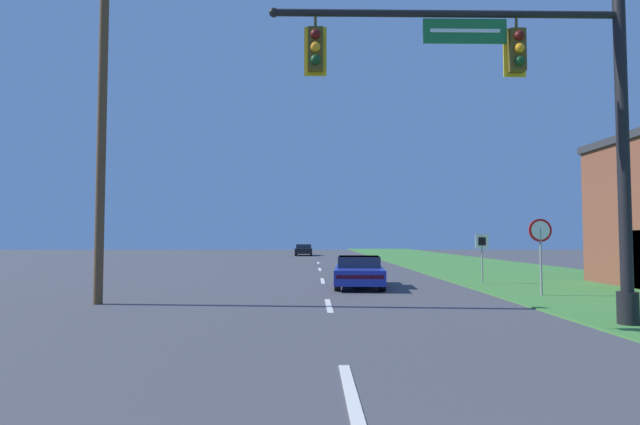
# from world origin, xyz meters

# --- Properties ---
(grass_verge_right) EXTENTS (10.00, 110.00, 0.04)m
(grass_verge_right) POSITION_xyz_m (10.50, 30.00, 0.02)
(grass_verge_right) COLOR #428438
(grass_verge_right) RESTS_ON ground
(road_center_line) EXTENTS (0.16, 34.80, 0.01)m
(road_center_line) POSITION_xyz_m (0.00, 22.00, 0.01)
(road_center_line) COLOR silver
(road_center_line) RESTS_ON ground
(signal_mast) EXTENTS (8.06, 0.47, 7.75)m
(signal_mast) POSITION_xyz_m (4.53, 10.64, 4.65)
(signal_mast) COLOR black
(signal_mast) RESTS_ON grass_verge_right
(car_ahead) EXTENTS (2.16, 4.57, 1.19)m
(car_ahead) POSITION_xyz_m (1.36, 19.36, 0.60)
(car_ahead) COLOR black
(car_ahead) RESTS_ON ground
(far_car) EXTENTS (1.82, 4.31, 1.19)m
(far_car) POSITION_xyz_m (-1.35, 53.66, 0.60)
(far_car) COLOR black
(far_car) RESTS_ON ground
(stop_sign) EXTENTS (0.76, 0.07, 2.50)m
(stop_sign) POSITION_xyz_m (7.03, 16.10, 1.86)
(stop_sign) COLOR gray
(stop_sign) RESTS_ON grass_verge_right
(route_sign_post) EXTENTS (0.55, 0.06, 2.03)m
(route_sign_post) POSITION_xyz_m (6.59, 20.47, 1.53)
(route_sign_post) COLOR gray
(route_sign_post) RESTS_ON grass_verge_right
(utility_pole_near) EXTENTS (1.80, 0.26, 10.86)m
(utility_pole_near) POSITION_xyz_m (-6.67, 14.44, 5.59)
(utility_pole_near) COLOR brown
(utility_pole_near) RESTS_ON ground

